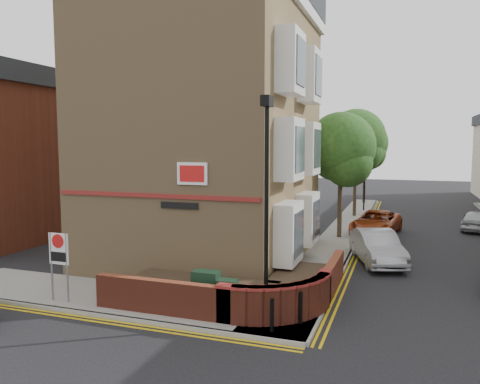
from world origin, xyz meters
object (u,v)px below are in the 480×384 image
utility_cabinet_large (206,291)px  silver_car_near (377,247)px  zone_sign (59,254)px  lamppost (266,207)px

utility_cabinet_large → silver_car_near: silver_car_near is taller
utility_cabinet_large → zone_sign: zone_sign is taller
lamppost → zone_sign: bearing=-173.9°
utility_cabinet_large → silver_car_near: bearing=60.5°
utility_cabinet_large → zone_sign: size_ratio=0.55×
lamppost → silver_car_near: bearing=72.1°
zone_sign → silver_car_near: bearing=43.6°
silver_car_near → lamppost: bearing=-126.2°
utility_cabinet_large → silver_car_near: size_ratio=0.28×
silver_car_near → zone_sign: bearing=-154.6°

